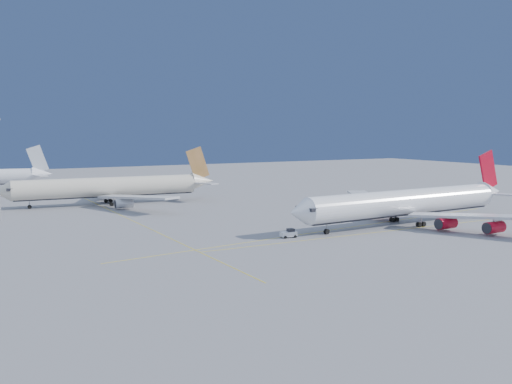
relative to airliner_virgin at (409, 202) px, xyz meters
name	(u,v)px	position (x,y,z in m)	size (l,w,h in m)	color
ground	(324,225)	(-20.16, 8.73, -5.52)	(500.00, 500.00, 0.00)	slate
taxiway_lines	(261,226)	(-34.87, 15.08, -5.51)	(118.86, 140.00, 0.02)	yellow
airliner_virgin	(409,202)	(0.00, 0.00, 0.00)	(74.27, 66.65, 18.32)	white
airliner_etihad	(112,187)	(-55.83, 75.31, 0.04)	(70.00, 64.58, 18.27)	beige
pushback_tug	(289,233)	(-36.60, -0.72, -4.60)	(3.69, 2.44, 2.00)	white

